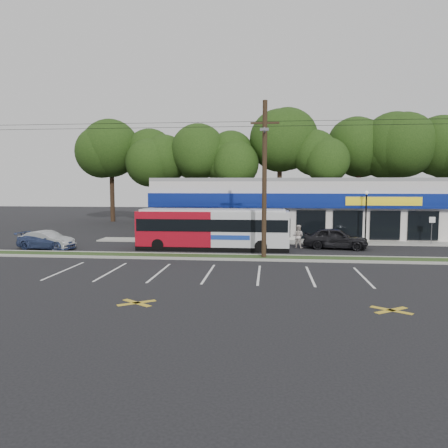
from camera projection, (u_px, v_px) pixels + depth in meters
name	position (u px, v px, depth m)	size (l,w,h in m)	color
ground	(216.00, 261.00, 27.39)	(120.00, 120.00, 0.00)	black
grass_strip	(218.00, 257.00, 28.38)	(40.00, 1.60, 0.12)	#233B18
curb_south	(216.00, 259.00, 27.54)	(40.00, 0.25, 0.14)	#9E9E93
curb_north	(219.00, 255.00, 29.22)	(40.00, 0.25, 0.14)	#9E9E93
sidewalk	(289.00, 242.00, 35.79)	(32.00, 2.20, 0.10)	#9E9E93
strip_mall	(292.00, 206.00, 42.34)	(25.00, 12.55, 5.30)	beige
utility_pole	(262.00, 174.00, 27.51)	(50.00, 2.77, 10.00)	black
lamp_post	(366.00, 211.00, 34.73)	(0.30, 0.30, 4.25)	black
sign_post	(432.00, 225.00, 34.10)	(0.45, 0.10, 2.23)	#59595E
tree_line	(275.00, 153.00, 51.95)	(46.76, 6.76, 11.83)	black
metrobus	(213.00, 228.00, 31.78)	(11.05, 2.38, 2.97)	#A10C1B
car_dark	(335.00, 238.00, 32.28)	(1.87, 4.66, 1.59)	black
car_silver	(47.00, 240.00, 32.13)	(1.42, 4.08, 1.34)	#9B9DA2
car_blue	(47.00, 240.00, 32.14)	(1.78, 4.39, 1.27)	navy
pedestrian_a	(276.00, 236.00, 32.92)	(0.65, 0.43, 1.79)	white
pedestrian_b	(298.00, 236.00, 32.69)	(0.85, 0.66, 1.75)	beige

